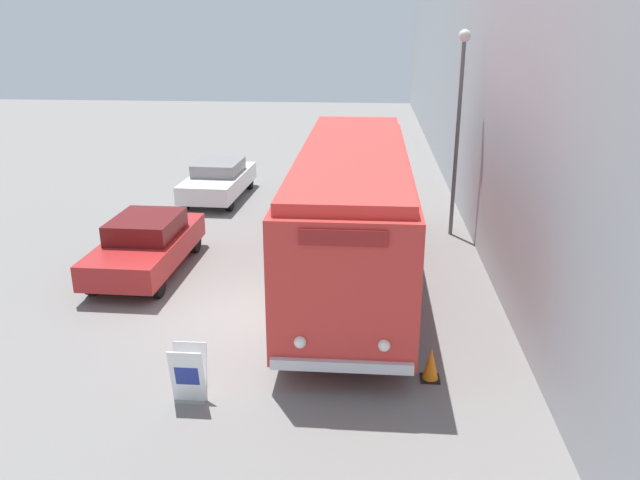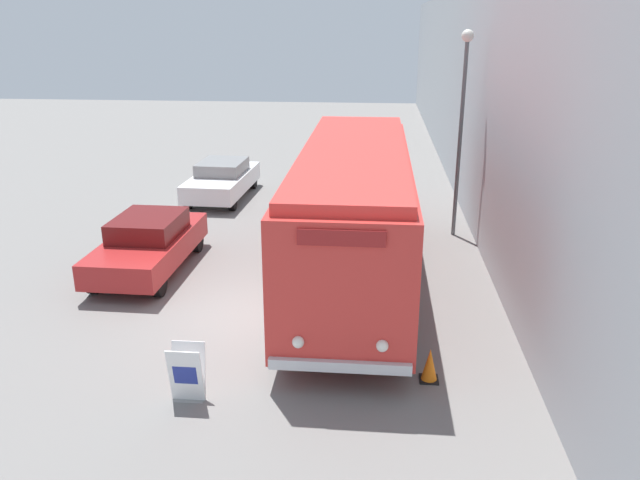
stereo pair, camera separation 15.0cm
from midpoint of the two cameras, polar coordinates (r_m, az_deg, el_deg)
The scene contains 8 objects.
ground_plane at distance 14.52m, azimuth -5.81°, elevation -6.86°, with size 80.00×80.00×0.00m, color slate.
building_wall_right at distance 23.15m, azimuth 13.81°, elevation 12.45°, with size 0.30×60.00×7.65m.
vintage_bus at distance 15.69m, azimuth 3.35°, elevation 2.96°, with size 2.69×10.80×3.51m.
sign_board at distance 11.45m, azimuth -11.68°, elevation -11.92°, with size 0.60×0.40×1.07m.
streetlamp at distance 19.35m, azimuth 13.12°, elevation 11.87°, with size 0.36×0.36×6.18m.
parked_car_near at distance 17.31m, azimuth -15.16°, elevation -0.29°, with size 2.00×4.61×1.50m.
parked_car_mid at distance 24.06m, azimuth -8.76°, elevation 5.51°, with size 2.09×4.60×1.41m.
traffic_cone at distance 12.07m, azimuth 10.36°, elevation -11.17°, with size 0.36×0.36×0.66m.
Camera 2 is at (2.72, -12.76, 6.39)m, focal length 35.00 mm.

